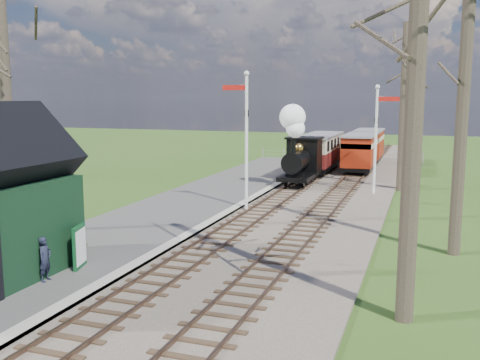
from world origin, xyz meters
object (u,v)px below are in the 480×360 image
Objects in this scene: red_carriage_b at (369,145)px; sign_board at (80,247)px; locomotive at (300,151)px; bench at (69,246)px; semaphore_near at (245,131)px; person at (45,259)px; semaphore_far at (377,131)px; coach at (320,150)px; red_carriage_a at (360,152)px.

red_carriage_b is 29.74m from sign_board.
red_carriage_b is at bearing 77.88° from locomotive.
sign_board is 1.23m from bench.
sign_board is (-1.73, -9.71, -2.80)m from semaphore_near.
person is (-2.67, -18.40, -1.28)m from locomotive.
semaphore_far is 4.04× the size of bench.
semaphore_near reaches higher than red_carriage_b.
person is at bearing -112.57° from semaphore_far.
coach is at bearing 83.84° from sign_board.
locomotive is 0.91× the size of red_carriage_b.
red_carriage_b is at bearing 80.24° from semaphore_near.
semaphore_near reaches higher than bench.
semaphore_near reaches higher than sign_board.
red_carriage_a is 3.51× the size of bench.
locomotive is 0.63× the size of coach.
semaphore_far is 1.15× the size of red_carriage_a.
coach is 1.46× the size of red_carriage_b.
red_carriage_b reaches higher than bench.
red_carriage_a is (2.61, 6.66, -0.63)m from locomotive.
red_carriage_a is at bearing 68.58° from locomotive.
sign_board is (-2.49, -17.14, -1.27)m from locomotive.
coach is at bearing -167.14° from red_carriage_a.
coach is 5.99× the size of person.
red_carriage_a is 23.84m from bench.
locomotive reaches higher than sign_board.
locomotive is at bearing -102.12° from red_carriage_b.
semaphore_near is 10.25m from sign_board.
red_carriage_b reaches higher than person.
coach is (0.77, 13.49, -2.09)m from semaphore_near.
red_carriage_b reaches higher than sign_board.
red_carriage_a is (3.37, 14.08, -2.16)m from semaphore_near.
person is (-7.05, -16.98, -2.54)m from semaphore_far.
sign_board reaches higher than person.
semaphore_near is at bearing -130.60° from semaphore_far.
red_carriage_a is 4.10× the size of person.
semaphore_near is 9.84m from bench.
red_carriage_b is at bearing 90.00° from red_carriage_a.
semaphore_near is 1.25× the size of red_carriage_b.
person is at bearing -98.03° from sign_board.
red_carriage_b is 4.00× the size of sign_board.
locomotive reaches higher than coach.
semaphore_far is 8.86m from coach.
person is (-0.18, -1.27, -0.02)m from sign_board.
red_carriage_b is (0.00, 5.50, 0.00)m from red_carriage_a.
person is at bearing -69.28° from bench.
semaphore_near is 5.00× the size of sign_board.
sign_board is (-5.10, -29.29, -0.64)m from red_carriage_b.
semaphore_far is at bearing -59.72° from coach.
coach is 1.46× the size of red_carriage_a.
locomotive is at bearing 84.18° from semaphore_near.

